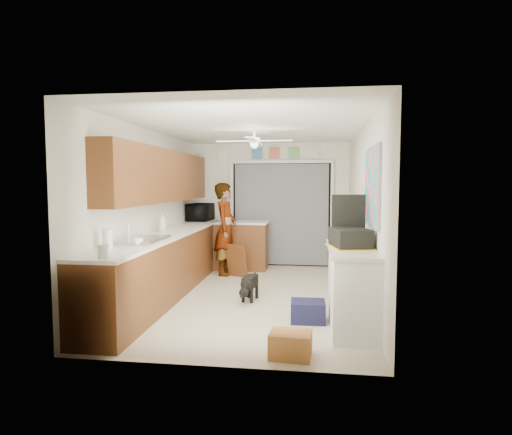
{
  "coord_description": "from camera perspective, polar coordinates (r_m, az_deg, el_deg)",
  "views": [
    {
      "loc": [
        0.87,
        -6.24,
        1.69
      ],
      "look_at": [
        0.0,
        0.4,
        1.15
      ],
      "focal_mm": 30.0,
      "sensor_mm": 36.0,
      "label": 1
    }
  ],
  "objects": [
    {
      "name": "abstract_painting",
      "position": [
        5.29,
        15.21,
        4.01
      ],
      "size": [
        0.03,
        1.15,
        0.95
      ],
      "primitive_type": "cube",
      "color": "#FF5D7B",
      "rests_on": "wall_right"
    },
    {
      "name": "navy_crate",
      "position": [
        5.39,
        6.94,
        -12.3
      ],
      "size": [
        0.42,
        0.36,
        0.25
      ],
      "primitive_type": "cube",
      "rotation": [
        0.0,
        0.0,
        0.03
      ],
      "color": "black",
      "rests_on": "floor"
    },
    {
      "name": "faucet",
      "position": [
        5.78,
        -16.59,
        -1.94
      ],
      "size": [
        0.03,
        0.03,
        0.22
      ],
      "primitive_type": "cylinder",
      "color": "silver",
      "rests_on": "left_countertop"
    },
    {
      "name": "curtain_panel",
      "position": [
        8.72,
        3.37,
        0.39
      ],
      "size": [
        1.9,
        0.03,
        2.05
      ],
      "primitive_type": "cube",
      "color": "gray",
      "rests_on": "wall_back"
    },
    {
      "name": "cardboard_box",
      "position": [
        4.34,
        4.62,
        -16.56
      ],
      "size": [
        0.42,
        0.33,
        0.25
      ],
      "primitive_type": "cube",
      "rotation": [
        0.0,
        0.0,
        -0.08
      ],
      "color": "#C87F3F",
      "rests_on": "floor"
    },
    {
      "name": "header_frame_1",
      "position": [
        8.8,
        0.15,
        8.59
      ],
      "size": [
        0.22,
        0.02,
        0.22
      ],
      "primitive_type": "cube",
      "color": "#4581B8",
      "rests_on": "wall_back"
    },
    {
      "name": "cup",
      "position": [
        5.37,
        -15.44,
        -3.12
      ],
      "size": [
        0.15,
        0.15,
        0.09
      ],
      "primitive_type": "imported",
      "rotation": [
        0.0,
        0.0,
        0.39
      ],
      "color": "white",
      "rests_on": "left_countertop"
    },
    {
      "name": "ceiling_fan",
      "position": [
        6.53,
        -0.23,
        10.15
      ],
      "size": [
        1.14,
        1.14,
        0.24
      ],
      "primitive_type": "cube",
      "color": "white",
      "rests_on": "ceiling"
    },
    {
      "name": "wall_right",
      "position": [
        6.3,
        14.1,
        0.46
      ],
      "size": [
        0.0,
        5.0,
        5.0
      ],
      "primitive_type": "plane",
      "rotation": [
        1.57,
        0.0,
        -1.57
      ],
      "color": "white",
      "rests_on": "ground"
    },
    {
      "name": "door_trim_left",
      "position": [
        8.86,
        -3.22,
        0.46
      ],
      "size": [
        0.06,
        0.04,
        2.1
      ],
      "primitive_type": "cube",
      "color": "white",
      "rests_on": "wall_back"
    },
    {
      "name": "jar_b",
      "position": [
        4.84,
        -19.37,
        -3.88
      ],
      "size": [
        0.08,
        0.08,
        0.12
      ],
      "primitive_type": "cylinder",
      "rotation": [
        0.0,
        0.0,
        0.04
      ],
      "color": "silver",
      "rests_on": "left_countertop"
    },
    {
      "name": "suitcase_lid",
      "position": [
        5.38,
        12.23,
        0.35
      ],
      "size": [
        0.42,
        0.12,
        0.5
      ],
      "primitive_type": "cube",
      "rotation": [
        0.0,
        0.0,
        0.22
      ],
      "color": "black",
      "rests_on": "suitcase"
    },
    {
      "name": "left_countertop",
      "position": [
        6.65,
        -11.56,
        -2.13
      ],
      "size": [
        0.62,
        4.8,
        0.04
      ],
      "primitive_type": "cube",
      "color": "white",
      "rests_on": "left_base_cabinets"
    },
    {
      "name": "wall_back",
      "position": [
        8.8,
        1.79,
        1.74
      ],
      "size": [
        3.2,
        0.0,
        3.2
      ],
      "primitive_type": "plane",
      "rotation": [
        1.57,
        0.0,
        0.0
      ],
      "color": "white",
      "rests_on": "ground"
    },
    {
      "name": "cabinet_door_panel",
      "position": [
        7.72,
        -2.61,
        -5.75
      ],
      "size": [
        0.43,
        0.3,
        0.6
      ],
      "primitive_type": "cube",
      "rotation": [
        0.21,
        0.0,
        -0.41
      ],
      "color": "brown",
      "rests_on": "floor"
    },
    {
      "name": "header_frame_3",
      "position": [
        8.74,
        5.08,
        8.6
      ],
      "size": [
        0.22,
        0.02,
        0.22
      ],
      "primitive_type": "cube",
      "color": "#75B668",
      "rests_on": "wall_back"
    },
    {
      "name": "peninsula_top",
      "position": [
        8.39,
        -1.96,
        -0.66
      ],
      "size": [
        1.04,
        0.64,
        0.04
      ],
      "primitive_type": "cube",
      "color": "white",
      "rests_on": "peninsula_base"
    },
    {
      "name": "header_frame_2",
      "position": [
        8.77,
        2.44,
        8.6
      ],
      "size": [
        0.22,
        0.02,
        0.22
      ],
      "primitive_type": "cube",
      "color": "#CF6B4D",
      "rests_on": "wall_back"
    },
    {
      "name": "right_counter_top",
      "position": [
        5.12,
        12.67,
        -4.16
      ],
      "size": [
        0.54,
        1.44,
        0.04
      ],
      "primitive_type": "cube",
      "color": "white",
      "rests_on": "right_counter_base"
    },
    {
      "name": "wall_left",
      "position": [
        6.73,
        -14.1,
        0.72
      ],
      "size": [
        0.0,
        5.0,
        5.0
      ],
      "primitive_type": "plane",
      "rotation": [
        1.57,
        0.0,
        1.57
      ],
      "color": "white",
      "rests_on": "ground"
    },
    {
      "name": "peninsula_base",
      "position": [
        8.45,
        -1.95,
        -3.83
      ],
      "size": [
        1.0,
        0.6,
        0.9
      ],
      "primitive_type": "cube",
      "color": "brown",
      "rests_on": "floor"
    },
    {
      "name": "floor",
      "position": [
        6.52,
        -0.47,
        -10.4
      ],
      "size": [
        5.0,
        5.0,
        0.0
      ],
      "primitive_type": "plane",
      "color": "beige",
      "rests_on": "ground"
    },
    {
      "name": "wall_front",
      "position": [
        3.87,
        -5.62,
        -1.96
      ],
      "size": [
        3.2,
        0.0,
        3.2
      ],
      "primitive_type": "plane",
      "rotation": [
        -1.57,
        0.0,
        0.0
      ],
      "color": "white",
      "rests_on": "ground"
    },
    {
      "name": "back_opening_recess",
      "position": [
        8.76,
        3.39,
        0.41
      ],
      "size": [
        2.0,
        0.06,
        2.1
      ],
      "primitive_type": "cube",
      "color": "black",
      "rests_on": "wall_back"
    },
    {
      "name": "microwave",
      "position": [
        8.61,
        -7.42,
        0.72
      ],
      "size": [
        0.45,
        0.64,
        0.34
      ],
      "primitive_type": "imported",
      "rotation": [
        0.0,
        0.0,
        1.52
      ],
      "color": "black",
      "rests_on": "left_countertop"
    },
    {
      "name": "left_base_cabinets",
      "position": [
        6.72,
        -11.57,
        -6.11
      ],
      "size": [
        0.6,
        4.8,
        0.9
      ],
      "primitive_type": "cube",
      "color": "brown",
      "rests_on": "floor"
    },
    {
      "name": "suitcase",
      "position": [
        5.12,
        12.45,
        -2.68
      ],
      "size": [
        0.49,
        0.59,
        0.22
      ],
      "primitive_type": "cube",
      "rotation": [
        0.0,
        0.0,
        0.22
      ],
      "color": "black",
      "rests_on": "right_counter_top"
    },
    {
      "name": "route66_sign",
      "position": [
        8.92,
        -4.37,
        8.52
      ],
      "size": [
        0.22,
        0.02,
        0.26
      ],
      "primitive_type": "cube",
      "color": "silver",
      "rests_on": "wall_back"
    },
    {
      "name": "door_trim_head",
      "position": [
        8.71,
        3.41,
        7.43
      ],
      "size": [
        2.1,
        0.04,
        0.06
      ],
      "primitive_type": "cube",
      "color": "white",
      "rests_on": "wall_back"
    },
    {
      "name": "soap_bottle",
      "position": [
        6.82,
        -12.4,
        -0.56
      ],
      "size": [
        0.13,
        0.13,
        0.3
      ],
      "primitive_type": "imported",
      "rotation": [
        0.0,
        0.0,
        0.11
      ],
      "color": "silver",
      "rests_on": "left_countertop"
    },
    {
      "name": "ceiling",
      "position": [
        6.35,
        -0.48,
        11.93
      ],
      "size": [
        5.0,
        5.0,
        0.0
      ],
      "primitive_type": "plane",
      "rotation": [
        3.14,
        0.0,
        0.0
      ],
      "color": "white",
      "rests_on": "ground"
    },
    {
      "name": "dog",
      "position": [
        6.24,
        -0.8,
        -9.22
      ],
      "size": [
        0.3,
        0.53,
        0.4
      ],
      "primitive_type": "cube",
      "rotation": [
        0.0,
        0.0,
        -0.16
      ],
      "color": "black",
      "rests_on": "floor"
    },
    {
      "name": "right_counter_base",
      "position": [
        5.21,
        12.68,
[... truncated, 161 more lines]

